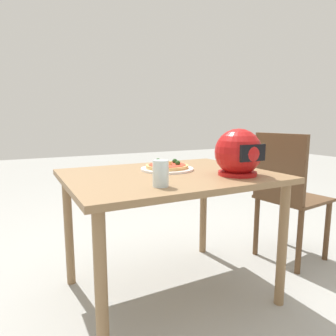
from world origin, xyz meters
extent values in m
plane|color=#9E9E99|center=(0.00, 0.00, 0.00)|extent=(14.00, 14.00, 0.00)
cube|color=olive|center=(0.00, 0.00, 0.69)|extent=(1.08, 0.85, 0.03)
cylinder|color=olive|center=(-0.48, -0.37, 0.34)|extent=(0.05, 0.05, 0.67)
cylinder|color=olive|center=(0.48, -0.37, 0.34)|extent=(0.05, 0.05, 0.67)
cylinder|color=olive|center=(-0.48, 0.37, 0.34)|extent=(0.05, 0.05, 0.67)
cylinder|color=olive|center=(0.48, 0.37, 0.34)|extent=(0.05, 0.05, 0.67)
cylinder|color=white|center=(-0.04, -0.10, 0.71)|extent=(0.30, 0.30, 0.01)
cylinder|color=tan|center=(-0.04, -0.10, 0.72)|extent=(0.24, 0.24, 0.02)
cylinder|color=red|center=(-0.04, -0.10, 0.73)|extent=(0.21, 0.21, 0.00)
sphere|color=#234C1E|center=(-0.11, -0.13, 0.74)|extent=(0.03, 0.03, 0.03)
sphere|color=#234C1E|center=(-0.06, -0.17, 0.74)|extent=(0.02, 0.02, 0.02)
sphere|color=#234C1E|center=(-0.09, -0.06, 0.74)|extent=(0.03, 0.03, 0.03)
sphere|color=#234C1E|center=(0.03, -0.10, 0.74)|extent=(0.03, 0.03, 0.03)
sphere|color=#234C1E|center=(-0.02, -0.17, 0.74)|extent=(0.03, 0.03, 0.03)
cylinder|color=#E0D172|center=(0.04, -0.08, 0.74)|extent=(0.02, 0.02, 0.02)
cylinder|color=#E0D172|center=(-0.01, -0.06, 0.74)|extent=(0.02, 0.02, 0.02)
cylinder|color=#E0D172|center=(0.03, -0.12, 0.74)|extent=(0.02, 0.02, 0.02)
cylinder|color=#E0D172|center=(0.02, -0.06, 0.74)|extent=(0.02, 0.02, 0.02)
cylinder|color=#E0D172|center=(-0.05, -0.08, 0.74)|extent=(0.02, 0.02, 0.02)
sphere|color=#B21414|center=(-0.29, 0.22, 0.82)|extent=(0.24, 0.24, 0.24)
cylinder|color=#B21414|center=(-0.29, 0.22, 0.71)|extent=(0.20, 0.20, 0.02)
cube|color=black|center=(-0.29, 0.32, 0.83)|extent=(0.15, 0.02, 0.08)
cylinder|color=silver|center=(0.18, 0.27, 0.76)|extent=(0.07, 0.07, 0.11)
cube|color=brown|center=(-0.99, 0.00, 0.44)|extent=(0.45, 0.45, 0.02)
cube|color=brown|center=(-0.81, 0.02, 0.68)|extent=(0.08, 0.38, 0.45)
cylinder|color=brown|center=(-1.14, -0.19, 0.21)|extent=(0.04, 0.04, 0.43)
cylinder|color=brown|center=(-1.18, 0.15, 0.21)|extent=(0.04, 0.04, 0.43)
cylinder|color=brown|center=(-0.80, -0.15, 0.21)|extent=(0.04, 0.04, 0.43)
cylinder|color=brown|center=(-0.84, 0.19, 0.21)|extent=(0.04, 0.04, 0.43)
camera|label=1|loc=(0.73, 1.40, 0.98)|focal=31.79mm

